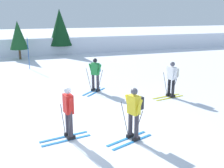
% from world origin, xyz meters
% --- Properties ---
extents(ground_plane, '(120.00, 120.00, 0.00)m').
position_xyz_m(ground_plane, '(0.00, 0.00, 0.00)').
color(ground_plane, silver).
extents(far_snow_ridge, '(80.00, 9.42, 1.61)m').
position_xyz_m(far_snow_ridge, '(0.00, 21.67, 0.80)').
color(far_snow_ridge, silver).
rests_on(far_snow_ridge, ground).
extents(skier_red, '(1.64, 0.99, 1.71)m').
position_xyz_m(skier_red, '(-1.19, -0.17, 0.92)').
color(skier_red, '#237AC6').
rests_on(skier_red, ground).
extents(skier_yellow, '(1.63, 0.95, 1.71)m').
position_xyz_m(skier_yellow, '(0.75, -0.89, 0.96)').
color(skier_yellow, '#237AC6').
rests_on(skier_yellow, ground).
extents(skier_green, '(1.42, 1.36, 1.71)m').
position_xyz_m(skier_green, '(0.95, 4.52, 0.96)').
color(skier_green, '#237AC6').
rests_on(skier_green, ground).
extents(skier_white, '(1.64, 0.99, 1.71)m').
position_xyz_m(skier_white, '(4.13, 2.46, 0.96)').
color(skier_white, gold).
rests_on(skier_white, ground).
extents(trail_marker_pole, '(0.04, 0.04, 2.25)m').
position_xyz_m(trail_marker_pole, '(-2.15, 11.17, 1.12)').
color(trail_marker_pole, '#1E56AD').
rests_on(trail_marker_pole, ground).
extents(conifer_far_right, '(1.52, 1.52, 3.25)m').
position_xyz_m(conifer_far_right, '(-2.83, 15.66, 2.06)').
color(conifer_far_right, '#513823').
rests_on(conifer_far_right, ground).
extents(conifer_far_centre, '(2.16, 2.16, 4.25)m').
position_xyz_m(conifer_far_centre, '(0.94, 17.36, 2.55)').
color(conifer_far_centre, '#513823').
rests_on(conifer_far_centre, ground).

